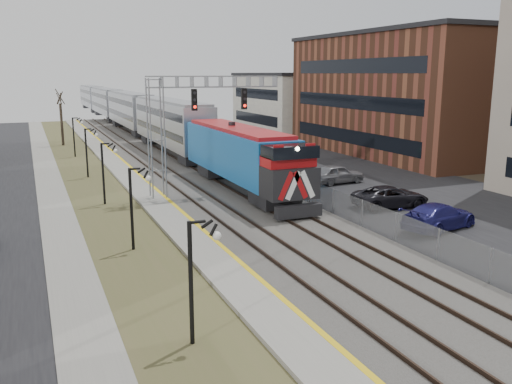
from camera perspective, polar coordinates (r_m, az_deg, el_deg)
sidewalk at (r=42.83m, az=-20.82°, el=0.46°), size 2.00×120.00×0.08m
grass_median at (r=43.02m, az=-16.84°, el=0.77°), size 4.00×120.00×0.06m
platform at (r=43.40m, az=-12.91°, el=1.21°), size 2.00×120.00×0.24m
ballast_bed at (r=44.50m, az=-6.57°, el=1.69°), size 8.00×120.00×0.20m
parking_lot at (r=49.17m, az=6.98°, el=2.60°), size 16.00×120.00×0.04m
platform_edge at (r=43.53m, az=-11.78°, el=1.46°), size 0.24×120.00×0.01m
track_near at (r=43.97m, az=-9.07°, el=1.72°), size 1.58×120.00×0.15m
track_far at (r=44.91m, az=-4.74°, el=2.05°), size 1.58×120.00×0.15m
train at (r=83.48m, az=-13.51°, el=8.35°), size 3.00×108.65×5.33m
signal_gantry at (r=36.35m, az=-7.87°, el=8.00°), size 9.00×1.07×8.15m
lampposts at (r=26.40m, az=-13.08°, el=-1.72°), size 0.14×62.14×4.00m
fence at (r=45.71m, az=-1.53°, el=2.94°), size 0.04×120.00×1.60m
buildings_east at (r=54.04m, az=22.45°, el=9.35°), size 16.00×76.00×15.00m
car_lot_c at (r=35.05m, az=13.97°, el=-0.54°), size 4.99×2.51×1.35m
car_lot_d at (r=30.84m, az=18.69°, el=-2.50°), size 5.28×3.25×1.43m
car_lot_e at (r=41.90m, az=8.53°, el=1.85°), size 4.45×2.15×1.47m
car_lot_f at (r=48.95m, az=3.80°, el=3.44°), size 4.49×2.11×1.42m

